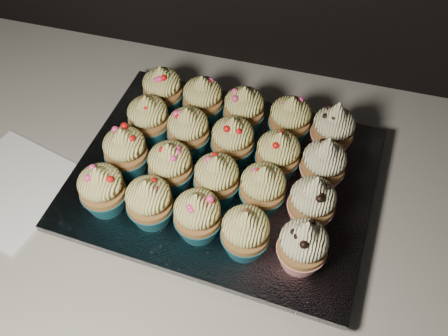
# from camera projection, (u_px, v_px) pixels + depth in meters

# --- Properties ---
(cabinet) EXTENTS (2.40, 0.60, 0.86)m
(cabinet) POSITION_uv_depth(u_px,v_px,m) (291.00, 331.00, 1.09)
(cabinet) COLOR black
(cabinet) RESTS_ON ground
(worktop) EXTENTS (2.44, 0.64, 0.04)m
(worktop) POSITION_uv_depth(u_px,v_px,m) (324.00, 224.00, 0.74)
(worktop) COLOR beige
(worktop) RESTS_ON cabinet
(napkin) EXTENTS (0.21, 0.21, 0.00)m
(napkin) POSITION_uv_depth(u_px,v_px,m) (11.00, 188.00, 0.75)
(napkin) COLOR white
(napkin) RESTS_ON worktop
(baking_tray) EXTENTS (0.41, 0.32, 0.02)m
(baking_tray) POSITION_uv_depth(u_px,v_px,m) (224.00, 184.00, 0.74)
(baking_tray) COLOR black
(baking_tray) RESTS_ON worktop
(foil_lining) EXTENTS (0.45, 0.36, 0.01)m
(foil_lining) POSITION_uv_depth(u_px,v_px,m) (224.00, 177.00, 0.73)
(foil_lining) COLOR silver
(foil_lining) RESTS_ON baking_tray
(cupcake_0) EXTENTS (0.06, 0.06, 0.08)m
(cupcake_0) POSITION_uv_depth(u_px,v_px,m) (102.00, 189.00, 0.66)
(cupcake_0) COLOR #175E6D
(cupcake_0) RESTS_ON foil_lining
(cupcake_1) EXTENTS (0.06, 0.06, 0.08)m
(cupcake_1) POSITION_uv_depth(u_px,v_px,m) (149.00, 202.00, 0.65)
(cupcake_1) COLOR #175E6D
(cupcake_1) RESTS_ON foil_lining
(cupcake_2) EXTENTS (0.06, 0.06, 0.08)m
(cupcake_2) POSITION_uv_depth(u_px,v_px,m) (198.00, 215.00, 0.64)
(cupcake_2) COLOR #175E6D
(cupcake_2) RESTS_ON foil_lining
(cupcake_3) EXTENTS (0.06, 0.06, 0.08)m
(cupcake_3) POSITION_uv_depth(u_px,v_px,m) (245.00, 232.00, 0.62)
(cupcake_3) COLOR #175E6D
(cupcake_3) RESTS_ON foil_lining
(cupcake_4) EXTENTS (0.06, 0.06, 0.10)m
(cupcake_4) POSITION_uv_depth(u_px,v_px,m) (303.00, 245.00, 0.61)
(cupcake_4) COLOR red
(cupcake_4) RESTS_ON foil_lining
(cupcake_5) EXTENTS (0.06, 0.06, 0.08)m
(cupcake_5) POSITION_uv_depth(u_px,v_px,m) (126.00, 151.00, 0.71)
(cupcake_5) COLOR #175E6D
(cupcake_5) RESTS_ON foil_lining
(cupcake_6) EXTENTS (0.06, 0.06, 0.08)m
(cupcake_6) POSITION_uv_depth(u_px,v_px,m) (170.00, 166.00, 0.69)
(cupcake_6) COLOR #175E6D
(cupcake_6) RESTS_ON foil_lining
(cupcake_7) EXTENTS (0.06, 0.06, 0.08)m
(cupcake_7) POSITION_uv_depth(u_px,v_px,m) (217.00, 178.00, 0.68)
(cupcake_7) COLOR #175E6D
(cupcake_7) RESTS_ON foil_lining
(cupcake_8) EXTENTS (0.06, 0.06, 0.08)m
(cupcake_8) POSITION_uv_depth(u_px,v_px,m) (263.00, 188.00, 0.67)
(cupcake_8) COLOR #175E6D
(cupcake_8) RESTS_ON foil_lining
(cupcake_9) EXTENTS (0.06, 0.06, 0.10)m
(cupcake_9) POSITION_uv_depth(u_px,v_px,m) (312.00, 202.00, 0.65)
(cupcake_9) COLOR red
(cupcake_9) RESTS_ON foil_lining
(cupcake_10) EXTENTS (0.06, 0.06, 0.08)m
(cupcake_10) POSITION_uv_depth(u_px,v_px,m) (149.00, 119.00, 0.74)
(cupcake_10) COLOR #175E6D
(cupcake_10) RESTS_ON foil_lining
(cupcake_11) EXTENTS (0.06, 0.06, 0.08)m
(cupcake_11) POSITION_uv_depth(u_px,v_px,m) (188.00, 131.00, 0.73)
(cupcake_11) COLOR #175E6D
(cupcake_11) RESTS_ON foil_lining
(cupcake_12) EXTENTS (0.06, 0.06, 0.08)m
(cupcake_12) POSITION_uv_depth(u_px,v_px,m) (233.00, 140.00, 0.72)
(cupcake_12) COLOR #175E6D
(cupcake_12) RESTS_ON foil_lining
(cupcake_13) EXTENTS (0.06, 0.06, 0.08)m
(cupcake_13) POSITION_uv_depth(u_px,v_px,m) (278.00, 155.00, 0.70)
(cupcake_13) COLOR #175E6D
(cupcake_13) RESTS_ON foil_lining
(cupcake_14) EXTENTS (0.06, 0.06, 0.10)m
(cupcake_14) POSITION_uv_depth(u_px,v_px,m) (323.00, 164.00, 0.69)
(cupcake_14) COLOR red
(cupcake_14) RESTS_ON foil_lining
(cupcake_15) EXTENTS (0.06, 0.06, 0.08)m
(cupcake_15) POSITION_uv_depth(u_px,v_px,m) (163.00, 90.00, 0.78)
(cupcake_15) COLOR #175E6D
(cupcake_15) RESTS_ON foil_lining
(cupcake_16) EXTENTS (0.06, 0.06, 0.08)m
(cupcake_16) POSITION_uv_depth(u_px,v_px,m) (203.00, 99.00, 0.77)
(cupcake_16) COLOR #175E6D
(cupcake_16) RESTS_ON foil_lining
(cupcake_17) EXTENTS (0.06, 0.06, 0.08)m
(cupcake_17) POSITION_uv_depth(u_px,v_px,m) (244.00, 109.00, 0.76)
(cupcake_17) COLOR #175E6D
(cupcake_17) RESTS_ON foil_lining
(cupcake_18) EXTENTS (0.06, 0.06, 0.08)m
(cupcake_18) POSITION_uv_depth(u_px,v_px,m) (290.00, 119.00, 0.74)
(cupcake_18) COLOR #175E6D
(cupcake_18) RESTS_ON foil_lining
(cupcake_19) EXTENTS (0.06, 0.06, 0.10)m
(cupcake_19) POSITION_uv_depth(u_px,v_px,m) (333.00, 129.00, 0.73)
(cupcake_19) COLOR red
(cupcake_19) RESTS_ON foil_lining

